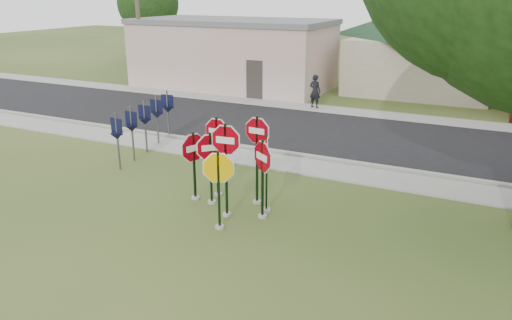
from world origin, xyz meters
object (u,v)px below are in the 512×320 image
at_px(stop_sign_center, 226,156).
at_px(utility_pole_near, 137,6).
at_px(stop_sign_left, 211,159).
at_px(pedestrian, 315,91).
at_px(stop_sign_yellow, 219,181).

relative_size(stop_sign_center, utility_pole_near, 0.29).
relative_size(stop_sign_left, utility_pole_near, 0.24).
distance_m(utility_pole_near, pedestrian, 12.55).
bearing_deg(stop_sign_left, stop_sign_yellow, -51.96).
distance_m(stop_sign_center, utility_pole_near, 20.40).
bearing_deg(stop_sign_yellow, stop_sign_center, 104.96).
height_order(stop_sign_yellow, stop_sign_left, stop_sign_left).
bearing_deg(pedestrian, stop_sign_center, 110.85).
height_order(stop_sign_center, stop_sign_yellow, stop_sign_center).
xyz_separation_m(stop_sign_left, pedestrian, (-1.47, 12.87, -0.43)).
xyz_separation_m(stop_sign_yellow, pedestrian, (-2.49, 14.17, -0.40)).
relative_size(stop_sign_center, stop_sign_left, 1.22).
height_order(stop_sign_center, stop_sign_left, stop_sign_center).
distance_m(stop_sign_yellow, stop_sign_left, 1.65).
bearing_deg(stop_sign_left, utility_pole_near, 134.01).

